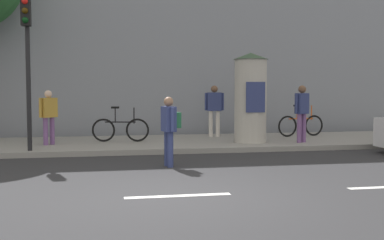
{
  "coord_description": "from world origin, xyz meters",
  "views": [
    {
      "loc": [
        -1.22,
        -7.79,
        1.8
      ],
      "look_at": [
        0.61,
        2.0,
        1.14
      ],
      "focal_mm": 44.64,
      "sensor_mm": 36.0,
      "label": 1
    }
  ],
  "objects_px": {
    "traffic_light": "(27,47)",
    "pedestrian_tallest": "(302,109)",
    "pedestrian_in_light_jacket": "(214,106)",
    "bicycle_upright": "(120,129)",
    "bicycle_leaning": "(301,125)",
    "pedestrian_near_pole": "(48,112)",
    "pedestrian_in_red_top": "(170,125)",
    "poster_column": "(250,97)"
  },
  "relations": [
    {
      "from": "pedestrian_in_light_jacket",
      "to": "bicycle_upright",
      "type": "height_order",
      "value": "pedestrian_in_light_jacket"
    },
    {
      "from": "pedestrian_near_pole",
      "to": "bicycle_leaning",
      "type": "relative_size",
      "value": 0.91
    },
    {
      "from": "poster_column",
      "to": "pedestrian_tallest",
      "type": "bearing_deg",
      "value": -12.57
    },
    {
      "from": "pedestrian_in_red_top",
      "to": "bicycle_leaning",
      "type": "bearing_deg",
      "value": 41.45
    },
    {
      "from": "pedestrian_near_pole",
      "to": "bicycle_upright",
      "type": "bearing_deg",
      "value": 11.47
    },
    {
      "from": "poster_column",
      "to": "traffic_light",
      "type": "bearing_deg",
      "value": -171.58
    },
    {
      "from": "bicycle_leaning",
      "to": "poster_column",
      "type": "bearing_deg",
      "value": -147.57
    },
    {
      "from": "traffic_light",
      "to": "bicycle_upright",
      "type": "relative_size",
      "value": 2.28
    },
    {
      "from": "traffic_light",
      "to": "pedestrian_tallest",
      "type": "bearing_deg",
      "value": 4.36
    },
    {
      "from": "pedestrian_in_red_top",
      "to": "bicycle_leaning",
      "type": "height_order",
      "value": "pedestrian_in_red_top"
    },
    {
      "from": "pedestrian_in_red_top",
      "to": "pedestrian_near_pole",
      "type": "bearing_deg",
      "value": 130.45
    },
    {
      "from": "bicycle_upright",
      "to": "poster_column",
      "type": "bearing_deg",
      "value": -12.84
    },
    {
      "from": "pedestrian_in_light_jacket",
      "to": "pedestrian_in_red_top",
      "type": "bearing_deg",
      "value": -113.98
    },
    {
      "from": "poster_column",
      "to": "pedestrian_near_pole",
      "type": "distance_m",
      "value": 6.04
    },
    {
      "from": "poster_column",
      "to": "bicycle_upright",
      "type": "distance_m",
      "value": 4.12
    },
    {
      "from": "traffic_light",
      "to": "bicycle_leaning",
      "type": "relative_size",
      "value": 2.28
    },
    {
      "from": "traffic_light",
      "to": "pedestrian_near_pole",
      "type": "bearing_deg",
      "value": 76.34
    },
    {
      "from": "traffic_light",
      "to": "pedestrian_near_pole",
      "type": "relative_size",
      "value": 2.51
    },
    {
      "from": "traffic_light",
      "to": "bicycle_leaning",
      "type": "bearing_deg",
      "value": 15.46
    },
    {
      "from": "pedestrian_in_light_jacket",
      "to": "poster_column",
      "type": "bearing_deg",
      "value": -69.86
    },
    {
      "from": "poster_column",
      "to": "bicycle_leaning",
      "type": "xyz_separation_m",
      "value": [
        2.27,
        1.44,
        -0.99
      ]
    },
    {
      "from": "pedestrian_in_light_jacket",
      "to": "bicycle_upright",
      "type": "xyz_separation_m",
      "value": [
        -3.21,
        -0.99,
        -0.65
      ]
    },
    {
      "from": "poster_column",
      "to": "pedestrian_near_pole",
      "type": "xyz_separation_m",
      "value": [
        -6.01,
        0.46,
        -0.43
      ]
    },
    {
      "from": "bicycle_leaning",
      "to": "bicycle_upright",
      "type": "bearing_deg",
      "value": -174.87
    },
    {
      "from": "traffic_light",
      "to": "poster_column",
      "type": "distance_m",
      "value": 6.55
    },
    {
      "from": "traffic_light",
      "to": "pedestrian_tallest",
      "type": "relative_size",
      "value": 2.3
    },
    {
      "from": "traffic_light",
      "to": "pedestrian_tallest",
      "type": "distance_m",
      "value": 8.07
    },
    {
      "from": "pedestrian_near_pole",
      "to": "traffic_light",
      "type": "bearing_deg",
      "value": -103.66
    },
    {
      "from": "bicycle_leaning",
      "to": "pedestrian_near_pole",
      "type": "bearing_deg",
      "value": -173.24
    },
    {
      "from": "pedestrian_near_pole",
      "to": "bicycle_upright",
      "type": "xyz_separation_m",
      "value": [
        2.1,
        0.43,
        -0.56
      ]
    },
    {
      "from": "bicycle_leaning",
      "to": "bicycle_upright",
      "type": "height_order",
      "value": "same"
    },
    {
      "from": "traffic_light",
      "to": "pedestrian_in_red_top",
      "type": "bearing_deg",
      "value": -32.86
    },
    {
      "from": "pedestrian_in_red_top",
      "to": "pedestrian_in_light_jacket",
      "type": "distance_m",
      "value": 5.51
    },
    {
      "from": "bicycle_upright",
      "to": "bicycle_leaning",
      "type": "bearing_deg",
      "value": 5.13
    },
    {
      "from": "pedestrian_in_red_top",
      "to": "pedestrian_tallest",
      "type": "height_order",
      "value": "pedestrian_tallest"
    },
    {
      "from": "pedestrian_tallest",
      "to": "bicycle_leaning",
      "type": "bearing_deg",
      "value": 67.18
    },
    {
      "from": "pedestrian_tallest",
      "to": "bicycle_leaning",
      "type": "height_order",
      "value": "pedestrian_tallest"
    },
    {
      "from": "pedestrian_in_light_jacket",
      "to": "pedestrian_tallest",
      "type": "bearing_deg",
      "value": -45.08
    },
    {
      "from": "traffic_light",
      "to": "pedestrian_near_pole",
      "type": "xyz_separation_m",
      "value": [
        0.34,
        1.4,
        -1.76
      ]
    },
    {
      "from": "pedestrian_in_red_top",
      "to": "pedestrian_in_light_jacket",
      "type": "height_order",
      "value": "pedestrian_in_light_jacket"
    },
    {
      "from": "poster_column",
      "to": "bicycle_upright",
      "type": "height_order",
      "value": "poster_column"
    },
    {
      "from": "pedestrian_in_light_jacket",
      "to": "bicycle_upright",
      "type": "distance_m",
      "value": 3.43
    }
  ]
}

